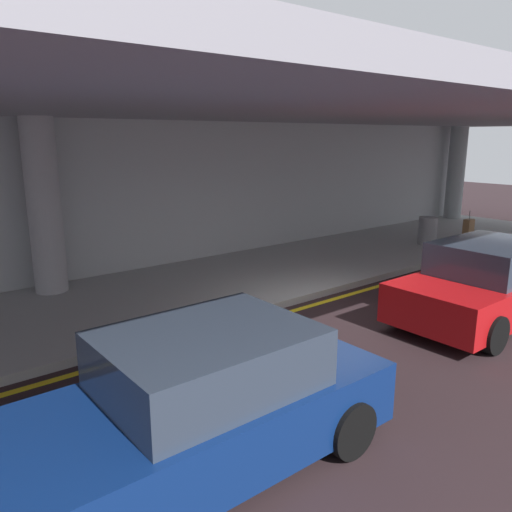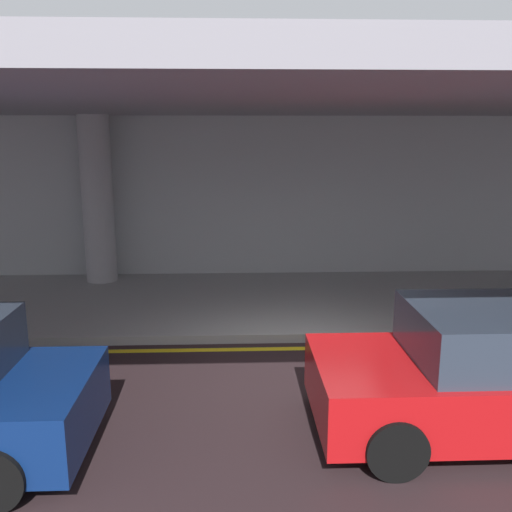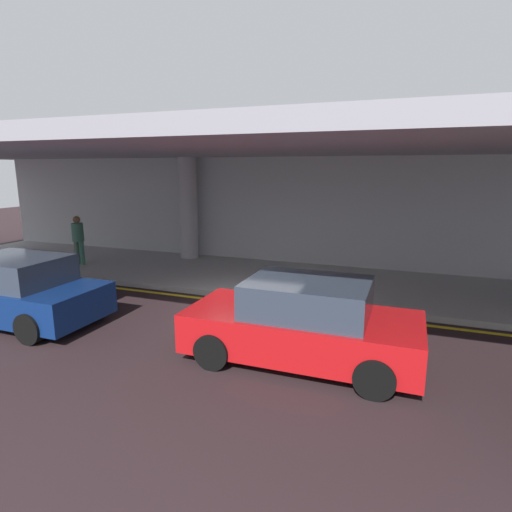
# 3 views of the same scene
# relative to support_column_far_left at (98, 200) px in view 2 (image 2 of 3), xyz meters

# --- Properties ---
(ground_plane) EXTENTS (60.00, 60.00, 0.00)m
(ground_plane) POSITION_rel_support_column_far_left_xyz_m (4.00, -4.66, -1.97)
(ground_plane) COLOR black
(sidewalk) EXTENTS (26.00, 4.20, 0.15)m
(sidewalk) POSITION_rel_support_column_far_left_xyz_m (4.00, -1.56, -1.90)
(sidewalk) COLOR #A8AAA9
(sidewalk) RESTS_ON ground
(lane_stripe_yellow) EXTENTS (26.00, 0.14, 0.01)m
(lane_stripe_yellow) POSITION_rel_support_column_far_left_xyz_m (4.00, -3.92, -1.97)
(lane_stripe_yellow) COLOR yellow
(lane_stripe_yellow) RESTS_ON ground
(support_column_far_left) EXTENTS (0.67, 0.67, 3.65)m
(support_column_far_left) POSITION_rel_support_column_far_left_xyz_m (0.00, 0.00, 0.00)
(support_column_far_left) COLOR #AAA9AE
(support_column_far_left) RESTS_ON sidewalk
(ceiling_overhang) EXTENTS (28.00, 13.20, 0.30)m
(ceiling_overhang) POSITION_rel_support_column_far_left_xyz_m (4.00, -2.06, 1.97)
(ceiling_overhang) COLOR gray
(ceiling_overhang) RESTS_ON support_column_far_left
(terminal_back_wall) EXTENTS (26.00, 0.30, 3.80)m
(terminal_back_wall) POSITION_rel_support_column_far_left_xyz_m (4.00, 0.69, -0.07)
(terminal_back_wall) COLOR #B3B7BA
(terminal_back_wall) RESTS_ON ground
(car_red) EXTENTS (4.10, 1.92, 1.50)m
(car_red) POSITION_rel_support_column_far_left_xyz_m (5.98, -6.54, -1.26)
(car_red) COLOR red
(car_red) RESTS_ON ground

